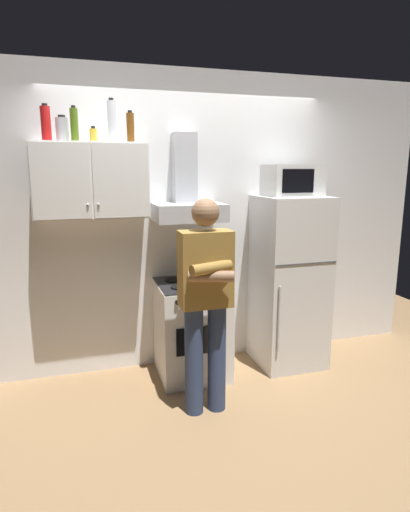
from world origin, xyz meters
TOP-DOWN VIEW (x-y plane):
  - ground_plane at (0.00, 0.00)m, footprint 7.00×7.00m
  - back_wall_tiled at (0.00, 0.60)m, footprint 4.80×0.10m
  - upper_cabinet at (-0.85, 0.37)m, footprint 0.90×0.37m
  - stove_oven at (-0.05, 0.25)m, footprint 0.60×0.62m
  - range_hood at (-0.05, 0.38)m, footprint 0.60×0.44m
  - refrigerator at (0.90, 0.25)m, footprint 0.60×0.62m
  - microwave at (0.90, 0.27)m, footprint 0.48×0.37m
  - person_standing at (-0.10, -0.36)m, footprint 0.38×0.33m
  - cooking_pot at (0.08, 0.13)m, footprint 0.27×0.17m
  - bottle_beer_brown at (-0.52, 0.37)m, footprint 0.06×0.06m
  - bottle_canister_steel at (-1.05, 0.41)m, footprint 0.10×0.10m
  - bottle_spice_jar at (-0.81, 0.37)m, footprint 0.06×0.06m
  - bottle_soda_red at (-1.16, 0.36)m, footprint 0.07×0.07m
  - bottle_vodka_clear at (-0.67, 0.36)m, footprint 0.07×0.07m
  - bottle_olive_oil at (-0.95, 0.34)m, footprint 0.06×0.06m

SIDE VIEW (x-z plane):
  - ground_plane at x=0.00m, z-range 0.00..0.00m
  - stove_oven at x=-0.05m, z-range 0.00..0.87m
  - refrigerator at x=0.90m, z-range 0.00..1.60m
  - person_standing at x=-0.10m, z-range 0.08..1.72m
  - cooking_pot at x=0.08m, z-range 0.87..1.00m
  - back_wall_tiled at x=0.00m, z-range 0.00..2.70m
  - range_hood at x=-0.05m, z-range 1.22..1.97m
  - microwave at x=0.90m, z-range 1.60..1.88m
  - upper_cabinet at x=-0.85m, z-range 1.45..2.05m
  - bottle_spice_jar at x=-0.81m, z-range 2.04..2.17m
  - bottle_canister_steel at x=-1.05m, z-range 2.04..2.25m
  - bottle_beer_brown at x=-0.52m, z-range 2.04..2.29m
  - bottle_olive_oil at x=-0.95m, z-range 2.04..2.31m
  - bottle_soda_red at x=-1.16m, z-range 2.04..2.32m
  - bottle_vodka_clear at x=-0.67m, z-range 2.04..2.38m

